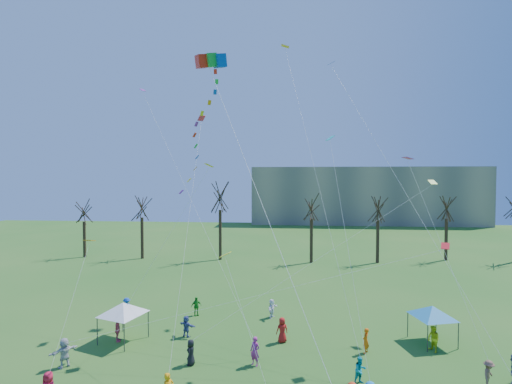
# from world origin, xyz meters

# --- Properties ---
(distant_building) EXTENTS (60.00, 14.00, 15.00)m
(distant_building) POSITION_xyz_m (22.00, 82.00, 7.50)
(distant_building) COLOR gray
(distant_building) RESTS_ON ground
(bare_tree_row) EXTENTS (68.00, 8.58, 11.41)m
(bare_tree_row) POSITION_xyz_m (3.19, 35.33, 7.14)
(bare_tree_row) COLOR black
(bare_tree_row) RESTS_ON ground
(big_box_kite) EXTENTS (4.87, 5.98, 20.74)m
(big_box_kite) POSITION_xyz_m (-4.25, 5.61, 14.68)
(big_box_kite) COLOR red
(big_box_kite) RESTS_ON ground
(canopy_tent_white) EXTENTS (3.60, 3.60, 2.84)m
(canopy_tent_white) POSITION_xyz_m (-10.96, 8.25, 2.41)
(canopy_tent_white) COLOR #3F3F44
(canopy_tent_white) RESTS_ON ground
(canopy_tent_blue) EXTENTS (3.49, 3.49, 2.70)m
(canopy_tent_blue) POSITION_xyz_m (11.30, 9.82, 2.28)
(canopy_tent_blue) COLOR #3F3F44
(canopy_tent_blue) RESTS_ON ground
(festival_crowd) EXTENTS (28.42, 14.42, 1.85)m
(festival_crowd) POSITION_xyz_m (-0.31, 5.82, 0.85)
(festival_crowd) COLOR red
(festival_crowd) RESTS_ON ground
(small_kites_aloft) EXTENTS (26.48, 18.16, 35.22)m
(small_kites_aloft) POSITION_xyz_m (0.47, 11.00, 13.44)
(small_kites_aloft) COLOR orange
(small_kites_aloft) RESTS_ON ground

